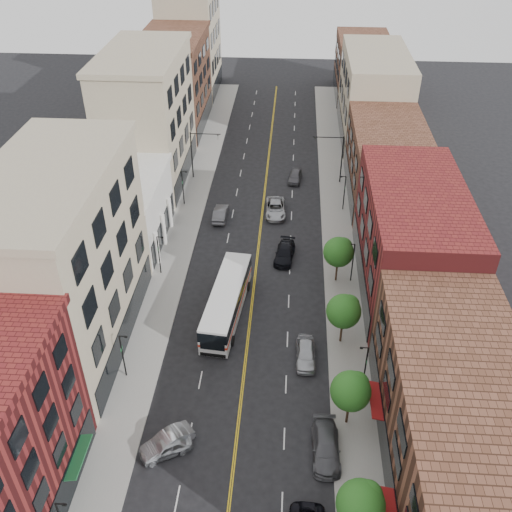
% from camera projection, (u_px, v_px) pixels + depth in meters
% --- Properties ---
extents(ground, '(220.00, 220.00, 0.00)m').
position_uv_depth(ground, '(235.00, 456.00, 46.50)').
color(ground, black).
rests_on(ground, ground).
extents(sidewalk_left, '(4.00, 110.00, 0.15)m').
position_uv_depth(sidewalk_left, '(185.00, 223.00, 75.45)').
color(sidewalk_left, gray).
rests_on(sidewalk_left, ground).
extents(sidewalk_right, '(4.00, 110.00, 0.15)m').
position_uv_depth(sidewalk_right, '(337.00, 229.00, 74.35)').
color(sidewalk_right, gray).
rests_on(sidewalk_right, ground).
extents(bldg_l_tanoffice, '(10.00, 22.00, 18.00)m').
position_uv_depth(bldg_l_tanoffice, '(64.00, 265.00, 52.78)').
color(bldg_l_tanoffice, tan).
rests_on(bldg_l_tanoffice, ground).
extents(bldg_l_white, '(10.00, 14.00, 8.00)m').
position_uv_depth(bldg_l_white, '(122.00, 212.00, 70.31)').
color(bldg_l_white, silver).
rests_on(bldg_l_white, ground).
extents(bldg_l_far_a, '(10.00, 20.00, 18.00)m').
position_uv_depth(bldg_l_far_a, '(148.00, 120.00, 81.23)').
color(bldg_l_far_a, tan).
rests_on(bldg_l_far_a, ground).
extents(bldg_l_far_b, '(10.00, 20.00, 15.00)m').
position_uv_depth(bldg_l_far_b, '(174.00, 84.00, 98.36)').
color(bldg_l_far_b, brown).
rests_on(bldg_l_far_b, ground).
extents(bldg_l_far_c, '(10.00, 16.00, 20.00)m').
position_uv_depth(bldg_l_far_c, '(190.00, 41.00, 111.54)').
color(bldg_l_far_c, tan).
rests_on(bldg_l_far_c, ground).
extents(bldg_r_near, '(10.00, 26.00, 10.00)m').
position_uv_depth(bldg_r_near, '(459.00, 429.00, 42.66)').
color(bldg_r_near, brown).
rests_on(bldg_r_near, ground).
extents(bldg_r_mid, '(10.00, 22.00, 12.00)m').
position_uv_depth(bldg_r_mid, '(411.00, 240.00, 61.59)').
color(bldg_r_mid, maroon).
rests_on(bldg_r_mid, ground).
extents(bldg_r_far_a, '(10.00, 20.00, 10.00)m').
position_uv_depth(bldg_r_far_a, '(387.00, 162.00, 79.24)').
color(bldg_r_far_a, brown).
rests_on(bldg_r_far_a, ground).
extents(bldg_r_far_b, '(10.00, 22.00, 14.00)m').
position_uv_depth(bldg_r_far_b, '(374.00, 95.00, 95.15)').
color(bldg_r_far_b, tan).
rests_on(bldg_r_far_b, ground).
extents(bldg_r_far_c, '(10.00, 18.00, 11.00)m').
position_uv_depth(bldg_r_far_c, '(363.00, 68.00, 112.27)').
color(bldg_r_far_c, brown).
rests_on(bldg_r_far_c, ground).
extents(tree_r_0, '(3.40, 3.40, 5.59)m').
position_uv_depth(tree_r_0, '(362.00, 503.00, 38.77)').
color(tree_r_0, black).
rests_on(tree_r_0, sidewalk_right).
extents(tree_r_1, '(3.40, 3.40, 5.59)m').
position_uv_depth(tree_r_1, '(352.00, 390.00, 46.90)').
color(tree_r_1, black).
rests_on(tree_r_1, sidewalk_right).
extents(tree_r_2, '(3.40, 3.40, 5.59)m').
position_uv_depth(tree_r_2, '(345.00, 310.00, 55.02)').
color(tree_r_2, black).
rests_on(tree_r_2, sidewalk_right).
extents(tree_r_3, '(3.40, 3.40, 5.59)m').
position_uv_depth(tree_r_3, '(339.00, 251.00, 63.15)').
color(tree_r_3, black).
rests_on(tree_r_3, sidewalk_right).
extents(lamp_l_1, '(0.81, 0.55, 5.05)m').
position_uv_depth(lamp_l_1, '(123.00, 354.00, 51.88)').
color(lamp_l_1, black).
rests_on(lamp_l_1, sidewalk_left).
extents(lamp_l_2, '(0.81, 0.55, 5.05)m').
position_uv_depth(lamp_l_2, '(159.00, 253.00, 64.89)').
color(lamp_l_2, black).
rests_on(lamp_l_2, sidewalk_left).
extents(lamp_l_3, '(0.81, 0.55, 5.05)m').
position_uv_depth(lamp_l_3, '(183.00, 186.00, 77.89)').
color(lamp_l_3, black).
rests_on(lamp_l_3, sidewalk_left).
extents(lamp_r_1, '(0.81, 0.55, 5.05)m').
position_uv_depth(lamp_r_1, '(365.00, 366.00, 50.67)').
color(lamp_r_1, black).
rests_on(lamp_r_1, sidewalk_right).
extents(lamp_r_2, '(0.81, 0.55, 5.05)m').
position_uv_depth(lamp_r_2, '(352.00, 260.00, 63.68)').
color(lamp_r_2, black).
rests_on(lamp_r_2, sidewalk_right).
extents(lamp_r_3, '(0.81, 0.55, 5.05)m').
position_uv_depth(lamp_r_3, '(344.00, 191.00, 76.68)').
color(lamp_r_3, black).
rests_on(lamp_r_3, sidewalk_right).
extents(signal_mast_left, '(4.49, 0.18, 7.20)m').
position_uv_depth(signal_mast_left, '(196.00, 150.00, 83.38)').
color(signal_mast_left, black).
rests_on(signal_mast_left, sidewalk_left).
extents(signal_mast_right, '(4.49, 0.18, 7.20)m').
position_uv_depth(signal_mast_right, '(337.00, 154.00, 82.25)').
color(signal_mast_right, black).
rests_on(signal_mast_right, sidewalk_right).
extents(city_bus, '(4.24, 13.49, 3.41)m').
position_uv_depth(city_bus, '(227.00, 300.00, 59.60)').
color(city_bus, silver).
rests_on(city_bus, ground).
extents(car_angle_a, '(4.61, 3.59, 1.47)m').
position_uv_depth(car_angle_a, '(166.00, 447.00, 46.34)').
color(car_angle_a, '#B0B3B8').
rests_on(car_angle_a, ground).
extents(car_angle_b, '(4.47, 4.14, 1.49)m').
position_uv_depth(car_angle_b, '(167.00, 441.00, 46.81)').
color(car_angle_b, '#B8BAC1').
rests_on(car_angle_b, ground).
extents(car_parked_mid, '(2.40, 5.58, 1.60)m').
position_uv_depth(car_parked_mid, '(326.00, 447.00, 46.28)').
color(car_parked_mid, '#4B4B50').
rests_on(car_parked_mid, ground).
extents(car_parked_far, '(1.97, 4.82, 1.64)m').
position_uv_depth(car_parked_far, '(306.00, 353.00, 54.91)').
color(car_parked_far, '#A3A6AB').
rests_on(car_parked_far, ground).
extents(car_lane_behind, '(1.73, 4.84, 1.59)m').
position_uv_depth(car_lane_behind, '(220.00, 213.00, 76.13)').
color(car_lane_behind, '#4D4D52').
rests_on(car_lane_behind, ground).
extents(car_lane_a, '(2.77, 5.51, 1.54)m').
position_uv_depth(car_lane_a, '(285.00, 253.00, 68.69)').
color(car_lane_a, black).
rests_on(car_lane_a, ground).
extents(car_lane_b, '(3.04, 6.05, 1.64)m').
position_uv_depth(car_lane_b, '(275.00, 208.00, 77.17)').
color(car_lane_b, '#A0A2A7').
rests_on(car_lane_b, ground).
extents(car_lane_c, '(2.29, 4.59, 1.50)m').
position_uv_depth(car_lane_c, '(295.00, 176.00, 84.95)').
color(car_lane_c, '#4C4B50').
rests_on(car_lane_c, ground).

